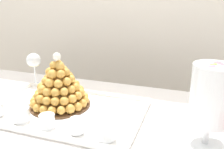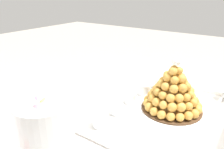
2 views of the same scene
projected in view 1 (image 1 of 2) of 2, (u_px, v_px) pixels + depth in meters
buffet_table at (88, 148)px, 0.93m from camera, size 1.66×0.96×0.73m
serving_tray at (66, 111)px, 1.02m from camera, size 0.64×0.40×0.02m
croquembouche at (59, 86)px, 1.03m from camera, size 0.26×0.26×0.23m
dessert_cup_mid_left at (21, 115)px, 0.93m from camera, size 0.06×0.06×0.05m
dessert_cup_centre at (47, 122)px, 0.88m from camera, size 0.06×0.06×0.05m
dessert_cup_mid_right at (77, 126)px, 0.85m from camera, size 0.05×0.05×0.05m
dessert_cup_right at (106, 131)px, 0.81m from camera, size 0.06×0.06×0.06m
creme_brulee_ramekin at (29, 102)px, 1.06m from camera, size 0.09×0.09×0.02m
macaron_goblet at (211, 96)px, 0.75m from camera, size 0.13×0.13×0.29m
wine_glass at (34, 61)px, 1.29m from camera, size 0.07×0.07×0.17m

